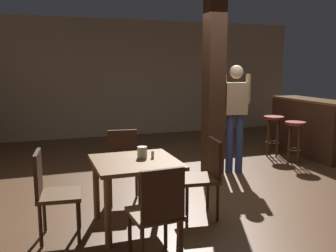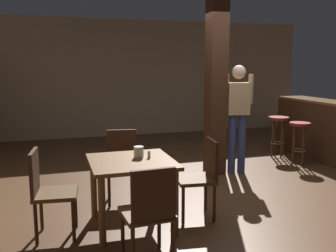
{
  "view_description": "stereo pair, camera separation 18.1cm",
  "coord_description": "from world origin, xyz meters",
  "px_view_note": "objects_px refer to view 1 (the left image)",
  "views": [
    {
      "loc": [
        -2.56,
        -4.5,
        1.73
      ],
      "look_at": [
        -0.91,
        0.21,
        0.91
      ],
      "focal_mm": 40.0,
      "sensor_mm": 36.0,
      "label": 1
    },
    {
      "loc": [
        -2.39,
        -4.56,
        1.73
      ],
      "look_at": [
        -0.91,
        0.21,
        0.91
      ],
      "focal_mm": 40.0,
      "sensor_mm": 36.0,
      "label": 2
    }
  ],
  "objects_px": {
    "chair_north": "(123,162)",
    "bar_stool_near": "(295,132)",
    "dining_table": "(136,173)",
    "chair_south": "(158,210)",
    "standing_person": "(235,111)",
    "napkin_cup": "(142,152)",
    "bar_stool_mid": "(274,126)",
    "bar_counter": "(307,127)",
    "chair_east": "(205,174)",
    "chair_west": "(51,190)",
    "salt_shaker": "(153,154)"
  },
  "relations": [
    {
      "from": "chair_north",
      "to": "bar_stool_near",
      "type": "bearing_deg",
      "value": 13.8
    },
    {
      "from": "dining_table",
      "to": "chair_south",
      "type": "relative_size",
      "value": 0.98
    },
    {
      "from": "standing_person",
      "to": "dining_table",
      "type": "bearing_deg",
      "value": -143.54
    },
    {
      "from": "chair_north",
      "to": "napkin_cup",
      "type": "xyz_separation_m",
      "value": [
        0.05,
        -0.74,
        0.29
      ]
    },
    {
      "from": "dining_table",
      "to": "chair_south",
      "type": "distance_m",
      "value": 0.85
    },
    {
      "from": "bar_stool_mid",
      "to": "napkin_cup",
      "type": "bearing_deg",
      "value": -145.82
    },
    {
      "from": "bar_counter",
      "to": "bar_stool_near",
      "type": "bearing_deg",
      "value": -144.68
    },
    {
      "from": "chair_south",
      "to": "bar_stool_mid",
      "type": "relative_size",
      "value": 1.17
    },
    {
      "from": "bar_stool_mid",
      "to": "standing_person",
      "type": "bearing_deg",
      "value": -149.09
    },
    {
      "from": "chair_east",
      "to": "chair_west",
      "type": "relative_size",
      "value": 1.0
    },
    {
      "from": "chair_east",
      "to": "salt_shaker",
      "type": "bearing_deg",
      "value": 177.35
    },
    {
      "from": "chair_west",
      "to": "bar_counter",
      "type": "distance_m",
      "value": 5.18
    },
    {
      "from": "chair_north",
      "to": "napkin_cup",
      "type": "distance_m",
      "value": 0.79
    },
    {
      "from": "chair_south",
      "to": "bar_counter",
      "type": "height_order",
      "value": "bar_counter"
    },
    {
      "from": "chair_south",
      "to": "bar_stool_near",
      "type": "height_order",
      "value": "chair_south"
    },
    {
      "from": "dining_table",
      "to": "chair_east",
      "type": "height_order",
      "value": "chair_east"
    },
    {
      "from": "chair_east",
      "to": "bar_stool_mid",
      "type": "bearing_deg",
      "value": 42.08
    },
    {
      "from": "chair_south",
      "to": "standing_person",
      "type": "distance_m",
      "value": 3.14
    },
    {
      "from": "salt_shaker",
      "to": "bar_stool_mid",
      "type": "height_order",
      "value": "salt_shaker"
    },
    {
      "from": "chair_east",
      "to": "bar_stool_mid",
      "type": "height_order",
      "value": "chair_east"
    },
    {
      "from": "bar_counter",
      "to": "bar_stool_near",
      "type": "xyz_separation_m",
      "value": [
        -0.62,
        -0.44,
        0.01
      ]
    },
    {
      "from": "chair_south",
      "to": "bar_stool_mid",
      "type": "distance_m",
      "value": 4.53
    },
    {
      "from": "dining_table",
      "to": "napkin_cup",
      "type": "height_order",
      "value": "napkin_cup"
    },
    {
      "from": "chair_north",
      "to": "dining_table",
      "type": "bearing_deg",
      "value": -93.49
    },
    {
      "from": "standing_person",
      "to": "chair_north",
      "type": "bearing_deg",
      "value": -161.24
    },
    {
      "from": "chair_east",
      "to": "napkin_cup",
      "type": "bearing_deg",
      "value": 174.14
    },
    {
      "from": "chair_west",
      "to": "salt_shaker",
      "type": "distance_m",
      "value": 1.09
    },
    {
      "from": "chair_south",
      "to": "salt_shaker",
      "type": "height_order",
      "value": "chair_south"
    },
    {
      "from": "dining_table",
      "to": "bar_stool_mid",
      "type": "relative_size",
      "value": 1.15
    },
    {
      "from": "chair_north",
      "to": "bar_stool_near",
      "type": "distance_m",
      "value": 3.33
    },
    {
      "from": "chair_east",
      "to": "salt_shaker",
      "type": "height_order",
      "value": "chair_east"
    },
    {
      "from": "salt_shaker",
      "to": "bar_stool_mid",
      "type": "relative_size",
      "value": 0.1
    },
    {
      "from": "chair_east",
      "to": "chair_south",
      "type": "height_order",
      "value": "same"
    },
    {
      "from": "salt_shaker",
      "to": "bar_stool_mid",
      "type": "distance_m",
      "value": 3.79
    },
    {
      "from": "dining_table",
      "to": "standing_person",
      "type": "distance_m",
      "value": 2.54
    },
    {
      "from": "salt_shaker",
      "to": "bar_counter",
      "type": "xyz_separation_m",
      "value": [
        3.7,
        2.01,
        -0.22
      ]
    },
    {
      "from": "chair_west",
      "to": "bar_stool_mid",
      "type": "height_order",
      "value": "chair_west"
    },
    {
      "from": "bar_stool_mid",
      "to": "chair_north",
      "type": "bearing_deg",
      "value": -156.21
    },
    {
      "from": "bar_stool_near",
      "to": "bar_stool_mid",
      "type": "bearing_deg",
      "value": 89.99
    },
    {
      "from": "bar_stool_near",
      "to": "chair_south",
      "type": "bearing_deg",
      "value": -143.35
    },
    {
      "from": "chair_north",
      "to": "standing_person",
      "type": "distance_m",
      "value": 2.14
    },
    {
      "from": "chair_south",
      "to": "bar_stool_near",
      "type": "distance_m",
      "value": 4.12
    },
    {
      "from": "dining_table",
      "to": "bar_counter",
      "type": "distance_m",
      "value": 4.41
    },
    {
      "from": "chair_south",
      "to": "napkin_cup",
      "type": "height_order",
      "value": "chair_south"
    },
    {
      "from": "chair_north",
      "to": "bar_counter",
      "type": "xyz_separation_m",
      "value": [
        3.85,
        1.23,
        0.04
      ]
    },
    {
      "from": "chair_north",
      "to": "napkin_cup",
      "type": "height_order",
      "value": "chair_north"
    },
    {
      "from": "salt_shaker",
      "to": "bar_stool_near",
      "type": "relative_size",
      "value": 0.1
    },
    {
      "from": "dining_table",
      "to": "chair_north",
      "type": "bearing_deg",
      "value": 86.51
    },
    {
      "from": "chair_south",
      "to": "bar_stool_near",
      "type": "bearing_deg",
      "value": 36.65
    },
    {
      "from": "chair_west",
      "to": "bar_counter",
      "type": "height_order",
      "value": "bar_counter"
    }
  ]
}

